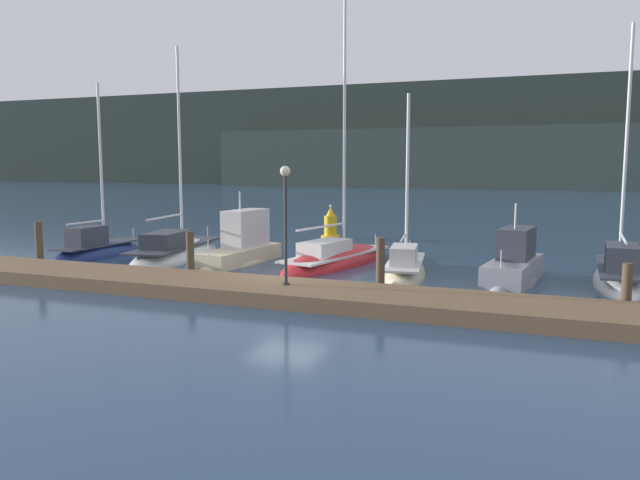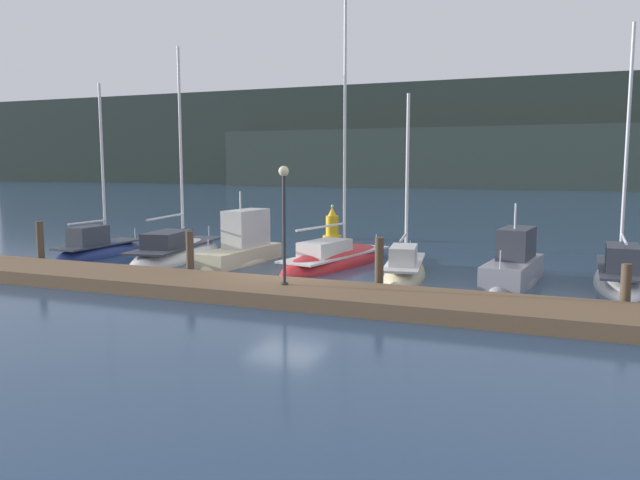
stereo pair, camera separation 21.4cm
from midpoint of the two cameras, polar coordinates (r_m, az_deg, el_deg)
ground_plane at (r=21.82m, az=-2.86°, el=-4.08°), size 400.00×400.00×0.00m
dock at (r=19.83m, az=-5.54°, el=-4.56°), size 28.50×2.80×0.45m
mooring_pile_0 at (r=27.41m, az=-23.98°, el=-0.40°), size 0.28×0.28×1.89m
mooring_pile_1 at (r=22.90m, az=-11.53°, el=-1.42°), size 0.28×0.28×1.79m
mooring_pile_2 at (r=19.92m, az=5.74°, el=-2.44°), size 0.28×0.28×1.87m
mooring_pile_3 at (r=19.26m, az=26.44°, el=-4.10°), size 0.28×0.28×1.45m
sailboat_berth_1 at (r=30.08m, az=-19.41°, el=-1.10°), size 1.69×5.42×8.42m
sailboat_berth_2 at (r=28.29m, az=-12.74°, el=-1.46°), size 3.34×7.97×10.07m
motorboat_berth_3 at (r=26.62m, az=-6.97°, el=-1.14°), size 1.92×5.30×3.52m
sailboat_berth_4 at (r=25.91m, az=1.71°, el=-2.08°), size 3.42×7.77×12.07m
sailboat_berth_5 at (r=23.34m, az=8.00°, el=-3.11°), size 2.39×5.75×7.44m
motorboat_berth_6 at (r=22.94m, az=17.49°, el=-3.02°), size 2.04×4.90×3.47m
sailboat_berth_7 at (r=24.24m, az=25.98°, el=-3.22°), size 1.85×6.65×9.56m
channel_buoy at (r=35.14m, az=1.30°, el=1.30°), size 1.08×1.08×1.90m
dock_lamppost at (r=19.14m, az=-3.00°, el=3.22°), size 0.32×0.32×3.67m
hillside_backdrop at (r=118.00m, az=19.40°, el=8.77°), size 240.00×23.00×18.76m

